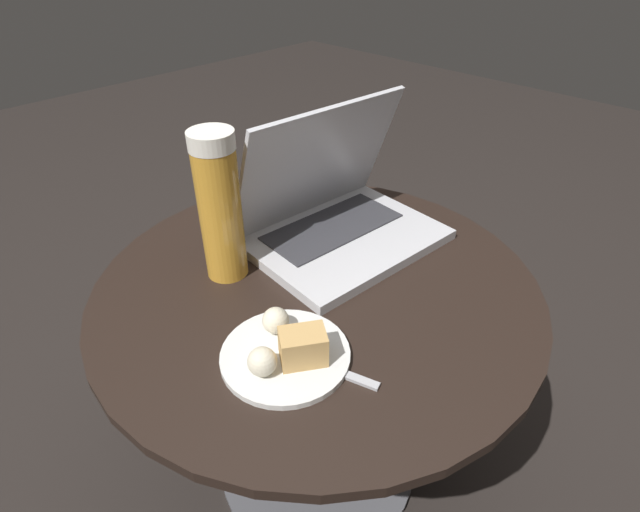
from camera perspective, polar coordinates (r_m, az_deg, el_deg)
ground_plane at (r=1.19m, az=-0.28°, el=-22.37°), size 6.00×6.00×0.00m
table at (r=0.90m, az=-0.34°, el=-9.85°), size 0.72×0.72×0.50m
laptop at (r=0.90m, az=1.85°, el=4.84°), size 0.35×0.27×0.24m
beer_glass at (r=0.78m, az=-11.37°, el=5.46°), size 0.07×0.07×0.24m
snack_plate at (r=0.68m, az=-3.93°, el=-10.66°), size 0.18×0.18×0.06m
fork at (r=0.68m, az=-1.28°, el=-11.89°), size 0.07×0.17×0.00m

